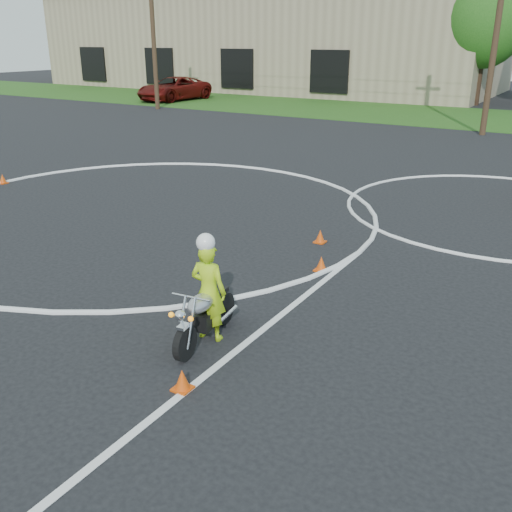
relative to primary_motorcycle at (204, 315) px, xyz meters
The scene contains 9 objects.
ground 5.74m from the primary_motorcycle, 161.93° to the left, with size 120.00×120.00×0.00m, color black.
grass_strip 29.29m from the primary_motorcycle, 100.70° to the left, with size 120.00×10.00×0.02m, color #1E4714.
course_markings 6.96m from the primary_motorcycle, 118.07° to the left, with size 19.05×19.05×0.12m.
primary_motorcycle is the anchor object (origin of this frame).
rider_primary_grp 0.40m from the primary_motorcycle, 93.06° to the left, with size 0.60×0.44×1.70m.
pickup_grp 35.93m from the primary_motorcycle, 129.76° to the left, with size 3.14×6.10×1.64m.
traffic_cones 4.43m from the primary_motorcycle, 107.86° to the left, with size 17.39×10.33×0.30m.
warehouse 48.04m from the primary_motorcycle, 119.30° to the left, with size 41.00×17.00×8.30m.
utility_poles 23.27m from the primary_motorcycle, 91.10° to the left, with size 41.60×1.12×10.00m.
Camera 1 is at (10.05, -7.86, 4.30)m, focal length 40.00 mm.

